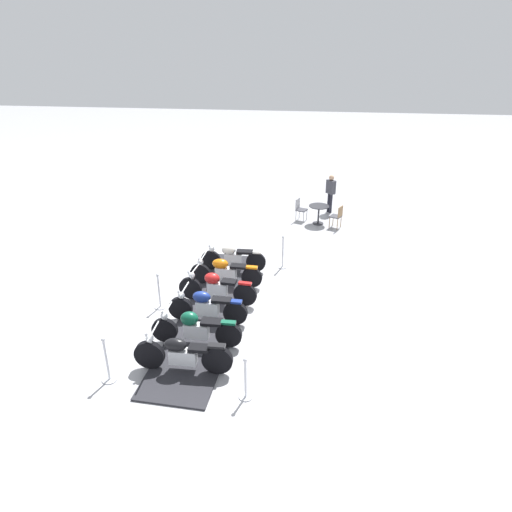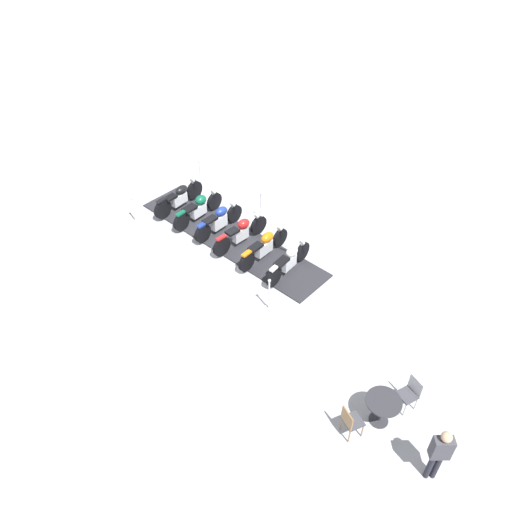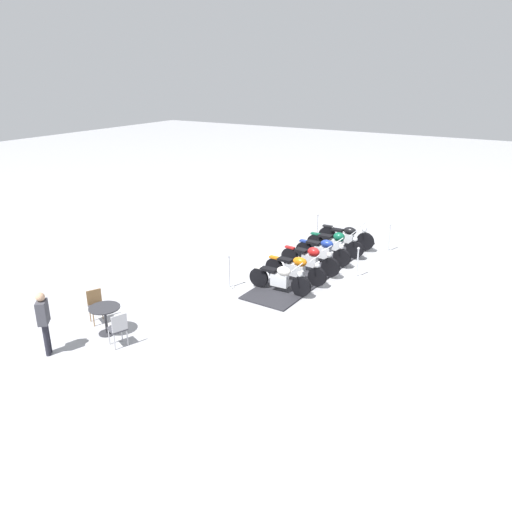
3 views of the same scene
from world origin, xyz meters
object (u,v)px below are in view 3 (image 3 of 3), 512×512
stanchion_left_rear (317,229)px  cafe_chair_near_table (118,328)px  cafe_chair_across_table (96,304)px  motorcycle_forest (336,243)px  motorcycle_maroon (311,258)px  stanchion_right_rear (389,242)px  motorcycle_cream (280,278)px  motorcycle_copper (296,268)px  motorcycle_black (347,236)px  cafe_table (105,314)px  motorcycle_navy (323,251)px  bystander_person (43,318)px  stanchion_left_front (229,276)px  stanchion_right_mid (357,268)px

stanchion_left_rear → cafe_chair_near_table: size_ratio=1.10×
cafe_chair_across_table → motorcycle_forest: bearing=92.3°
motorcycle_maroon → stanchion_right_rear: 3.87m
motorcycle_cream → motorcycle_copper: (1.00, -0.05, -0.01)m
motorcycle_maroon → motorcycle_black: (3.01, -0.12, -0.02)m
motorcycle_maroon → stanchion_left_rear: motorcycle_maroon is taller
motorcycle_cream → cafe_table: (-4.64, 2.69, 0.09)m
motorcycle_navy → cafe_chair_near_table: size_ratio=2.30×
bystander_person → motorcycle_copper: bearing=24.9°
motorcycle_black → stanchion_left_front: (-5.51, 1.79, -0.09)m
motorcycle_copper → cafe_chair_near_table: bearing=-107.2°
stanchion_right_rear → stanchion_left_rear: stanchion_right_rear is taller
bystander_person → stanchion_right_rear: bearing=26.4°
motorcycle_copper → motorcycle_forest: 3.01m
motorcycle_black → cafe_chair_across_table: 9.98m
motorcycle_navy → cafe_table: motorcycle_navy is taller
stanchion_left_rear → cafe_table: (-10.27, 1.37, 0.23)m
motorcycle_cream → stanchion_left_rear: (5.63, 1.32, -0.14)m
motorcycle_forest → stanchion_left_front: bearing=-111.6°
stanchion_right_mid → stanchion_left_rear: size_ratio=1.05×
motorcycle_black → bystander_person: bystander_person is taller
stanchion_right_rear → motorcycle_copper: bearing=159.5°
motorcycle_navy → motorcycle_black: size_ratio=0.94×
stanchion_left_rear → cafe_table: size_ratio=1.25×
motorcycle_navy → stanchion_right_rear: 2.98m
stanchion_left_front → bystander_person: 5.85m
motorcycle_maroon → stanchion_right_mid: bearing=21.8°
stanchion_right_mid → stanchion_left_rear: 4.33m
motorcycle_copper → stanchion_right_mid: 2.13m
motorcycle_cream → cafe_chair_near_table: motorcycle_cream is taller
motorcycle_copper → stanchion_right_mid: size_ratio=2.08×
motorcycle_copper → stanchion_left_front: size_ratio=1.96×
motorcycle_forest → stanchion_left_front: stanchion_left_front is taller
motorcycle_cream → motorcycle_maroon: size_ratio=0.92×
motorcycle_forest → stanchion_right_rear: stanchion_right_rear is taller
motorcycle_maroon → stanchion_right_rear: stanchion_right_rear is taller
motorcycle_maroon → cafe_table: size_ratio=2.81×
motorcycle_maroon → stanchion_left_front: stanchion_left_front is taller
motorcycle_maroon → cafe_chair_across_table: size_ratio=2.50×
motorcycle_forest → bystander_person: bearing=-108.6°
motorcycle_navy → cafe_chair_near_table: 8.20m
stanchion_right_rear → cafe_chair_across_table: stanchion_right_rear is taller
motorcycle_cream → motorcycle_black: bearing=85.8°
motorcycle_forest → stanchion_right_mid: bearing=-47.9°
motorcycle_copper → stanchion_right_mid: bearing=44.0°
cafe_table → stanchion_left_front: bearing=-15.1°
bystander_person → motorcycle_cream: bearing=21.8°
motorcycle_cream → bystander_person: bearing=-119.2°
motorcycle_navy → stanchion_left_rear: stanchion_left_rear is taller
motorcycle_navy → cafe_table: 8.15m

